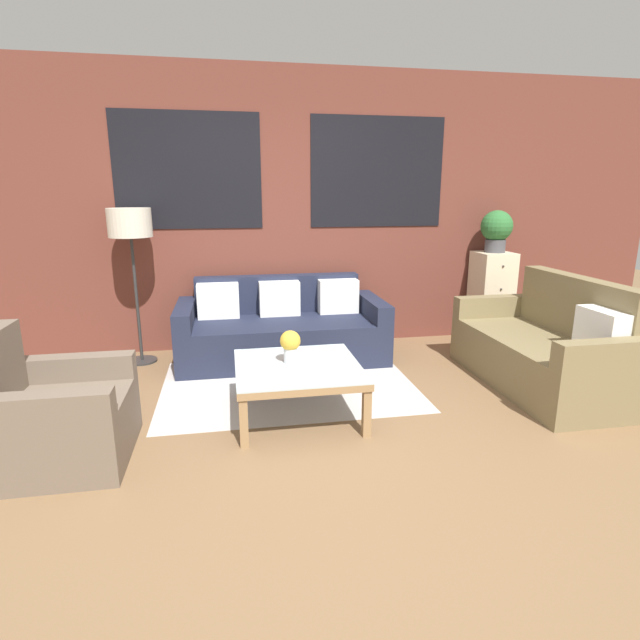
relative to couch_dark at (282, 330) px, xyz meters
The scene contains 11 objects.
ground_plane 1.98m from the couch_dark, 86.45° to the right, with size 16.00×16.00×0.00m, color brown.
wall_back_brick 1.23m from the couch_dark, 75.98° to the left, with size 8.40×0.09×2.80m.
rug 0.80m from the couch_dark, 92.08° to the right, with size 2.11×1.52×0.00m.
couch_dark is the anchor object (origin of this frame).
settee_vintage 2.40m from the couch_dark, 28.30° to the right, with size 0.80×1.67×0.92m.
armchair_corner 2.32m from the couch_dark, 132.60° to the right, with size 0.80×0.80×0.84m.
coffee_table 1.35m from the couch_dark, 91.16° to the right, with size 0.89×0.89×0.39m.
floor_lamp 1.68m from the couch_dark, behind, with size 0.39×0.39×1.46m.
drawer_cabinet 2.35m from the couch_dark, ahead, with size 0.37×0.41×0.98m.
potted_plant 2.52m from the couch_dark, ahead, with size 0.33×0.33×0.44m.
flower_vase 1.32m from the couch_dark, 93.13° to the right, with size 0.15×0.15×0.24m.
Camera 1 is at (-0.60, -2.77, 1.60)m, focal length 28.00 mm.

